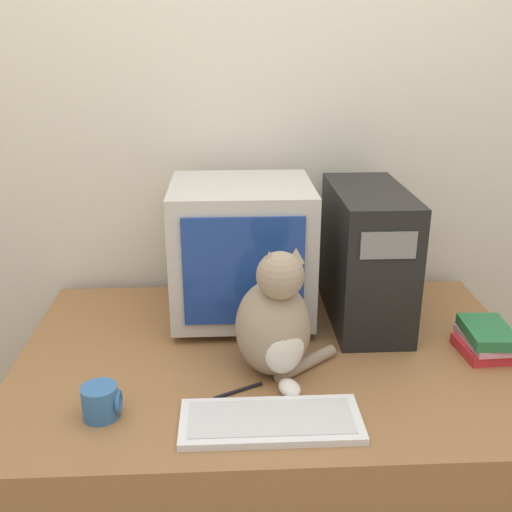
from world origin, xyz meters
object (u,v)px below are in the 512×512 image
(cat, at_px, (275,323))
(book_stack, at_px, (486,340))
(keyboard, at_px, (271,421))
(computer_tower, at_px, (366,256))
(mug, at_px, (101,402))
(pen, at_px, (238,391))
(crt_monitor, at_px, (242,250))

(cat, height_order, book_stack, cat)
(book_stack, bearing_deg, keyboard, -154.46)
(computer_tower, height_order, book_stack, computer_tower)
(cat, distance_m, mug, 0.47)
(pen, bearing_deg, computer_tower, 45.12)
(book_stack, bearing_deg, pen, -166.87)
(crt_monitor, bearing_deg, computer_tower, -4.42)
(book_stack, bearing_deg, mug, -166.36)
(cat, height_order, mug, cat)
(crt_monitor, relative_size, keyboard, 1.03)
(cat, bearing_deg, book_stack, -9.24)
(crt_monitor, distance_m, pen, 0.49)
(keyboard, height_order, pen, keyboard)
(keyboard, relative_size, mug, 4.60)
(crt_monitor, height_order, cat, crt_monitor)
(book_stack, bearing_deg, crt_monitor, 158.11)
(keyboard, bearing_deg, cat, 83.22)
(pen, bearing_deg, cat, 41.37)
(crt_monitor, bearing_deg, pen, -93.03)
(computer_tower, height_order, mug, computer_tower)
(keyboard, xyz_separation_m, pen, (-0.07, 0.14, -0.01))
(crt_monitor, height_order, pen, crt_monitor)
(pen, relative_size, mug, 1.37)
(crt_monitor, distance_m, mug, 0.65)
(computer_tower, distance_m, cat, 0.45)
(computer_tower, bearing_deg, crt_monitor, 175.58)
(mug, bearing_deg, cat, 22.20)
(computer_tower, distance_m, mug, 0.90)
(crt_monitor, height_order, book_stack, crt_monitor)
(computer_tower, relative_size, cat, 1.29)
(crt_monitor, height_order, mug, crt_monitor)
(cat, relative_size, book_stack, 1.92)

